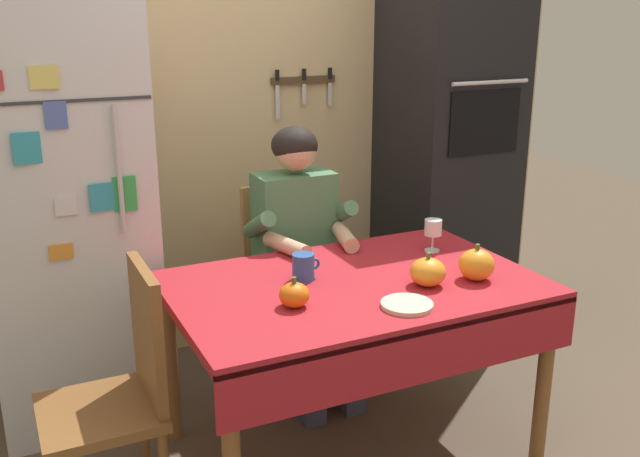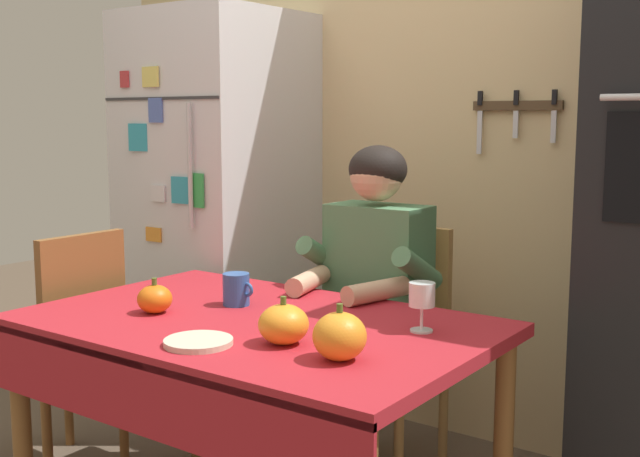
{
  "view_description": "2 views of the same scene",
  "coord_description": "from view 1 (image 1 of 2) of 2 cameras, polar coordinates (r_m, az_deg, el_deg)",
  "views": [
    {
      "loc": [
        -1.22,
        -2.15,
        1.74
      ],
      "look_at": [
        -0.12,
        0.15,
        0.96
      ],
      "focal_mm": 39.98,
      "sensor_mm": 36.0,
      "label": 1
    },
    {
      "loc": [
        1.51,
        -1.67,
        1.35
      ],
      "look_at": [
        0.13,
        0.26,
        1.01
      ],
      "focal_mm": 44.42,
      "sensor_mm": 36.0,
      "label": 2
    }
  ],
  "objects": [
    {
      "name": "coffee_mug",
      "position": [
        2.75,
        -1.32,
        -3.08
      ],
      "size": [
        0.11,
        0.09,
        0.1
      ],
      "color": "#2D569E",
      "rests_on": "dining_table"
    },
    {
      "name": "refrigerator",
      "position": [
        3.23,
        -19.83,
        1.03
      ],
      "size": [
        0.68,
        0.71,
        1.8
      ],
      "color": "silver",
      "rests_on": "ground"
    },
    {
      "name": "pumpkin_large",
      "position": [
        2.81,
        12.42,
        -2.84
      ],
      "size": [
        0.14,
        0.14,
        0.14
      ],
      "color": "orange",
      "rests_on": "dining_table"
    },
    {
      "name": "chair_left_side",
      "position": [
        2.57,
        -15.6,
        -12.12
      ],
      "size": [
        0.4,
        0.4,
        0.93
      ],
      "color": "brown",
      "rests_on": "ground"
    },
    {
      "name": "seated_person",
      "position": [
        3.26,
        -1.56,
        -0.82
      ],
      "size": [
        0.47,
        0.55,
        1.25
      ],
      "color": "#38384C",
      "rests_on": "ground"
    },
    {
      "name": "dining_table",
      "position": [
        2.76,
        2.93,
        -6.02
      ],
      "size": [
        1.4,
        0.9,
        0.74
      ],
      "color": "brown",
      "rests_on": "ground"
    },
    {
      "name": "chair_behind_person",
      "position": [
        3.49,
        -2.79,
        -3.48
      ],
      "size": [
        0.4,
        0.4,
        0.93
      ],
      "color": "tan",
      "rests_on": "ground"
    },
    {
      "name": "pumpkin_small",
      "position": [
        2.51,
        -2.07,
        -5.33
      ],
      "size": [
        0.11,
        0.11,
        0.11
      ],
      "color": "orange",
      "rests_on": "dining_table"
    },
    {
      "name": "pumpkin_medium",
      "position": [
        2.72,
        8.62,
        -3.45
      ],
      "size": [
        0.14,
        0.14,
        0.13
      ],
      "color": "orange",
      "rests_on": "dining_table"
    },
    {
      "name": "wine_glass",
      "position": [
        3.09,
        9.04,
        -0.04
      ],
      "size": [
        0.07,
        0.07,
        0.14
      ],
      "color": "white",
      "rests_on": "dining_table"
    },
    {
      "name": "back_wall_assembly",
      "position": [
        3.75,
        -5.64,
        10.32
      ],
      "size": [
        3.7,
        0.13,
        2.6
      ],
      "color": "#D1B784",
      "rests_on": "ground"
    },
    {
      "name": "wall_oven",
      "position": [
        3.94,
        10.17,
        6.8
      ],
      "size": [
        0.6,
        0.64,
        2.1
      ],
      "color": "black",
      "rests_on": "ground"
    },
    {
      "name": "serving_tray",
      "position": [
        2.53,
        6.97,
        -6.08
      ],
      "size": [
        0.19,
        0.19,
        0.02
      ],
      "primitive_type": "cylinder",
      "color": "beige",
      "rests_on": "dining_table"
    }
  ]
}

